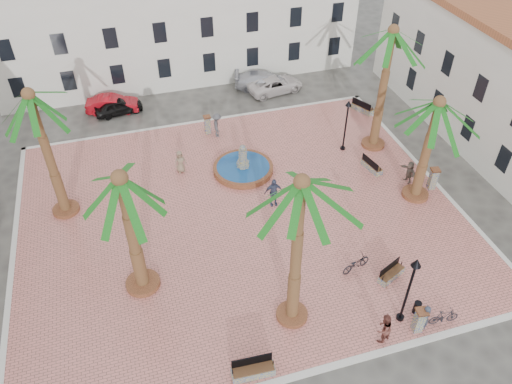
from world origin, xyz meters
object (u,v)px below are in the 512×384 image
palm_sw (123,194)px  bicycle_b (444,317)px  pedestrian_fountain_b (273,192)px  car_black (118,106)px  bollard_e (433,178)px  litter_bin (417,307)px  car_red (113,104)px  cyclist_b (384,328)px  fountain (243,167)px  bollard_n (207,124)px  bench_s (253,371)px  bench_e (372,166)px  bicycle_a (356,263)px  cyclist_a (424,318)px  car_silver (264,81)px  palm_s (301,200)px  bench_ne (362,108)px  palm_ne (391,44)px  palm_e (436,115)px  pedestrian_fountain_a (180,162)px  lamppost_e (347,117)px  bollard_se (419,320)px  pedestrian_east (409,172)px  car_white (275,85)px  palm_nw (33,109)px  bench_se (391,274)px  lamppost_s (411,280)px  pedestrian_north (217,125)px

palm_sw → bicycle_b: size_ratio=4.93×
pedestrian_fountain_b → car_black: (-8.20, 14.00, -0.49)m
bollard_e → litter_bin: 10.25m
car_red → cyclist_b: bearing=-148.1°
fountain → bollard_n: bearing=103.6°
bicycle_b → car_black: 28.02m
bench_s → bench_e: size_ratio=1.09×
palm_sw → bicycle_b: palm_sw is taller
bicycle_a → bicycle_b: (2.58, -4.32, -0.01)m
bicycle_b → car_black: (-13.36, 24.63, 0.02)m
bench_e → cyclist_a: cyclist_a is taller
bench_e → car_red: car_red is taller
palm_sw → litter_bin: (12.73, -5.61, -5.86)m
car_black → car_silver: bearing=-95.9°
car_silver → litter_bin: bearing=-162.2°
palm_s → car_silver: palm_s is taller
bench_ne → palm_s: bearing=118.0°
palm_ne → cyclist_b: size_ratio=5.03×
palm_e → pedestrian_fountain_b: palm_e is taller
pedestrian_fountain_a → car_black: size_ratio=0.43×
bench_ne → lamppost_e: 6.12m
palm_sw → palm_s: size_ratio=0.85×
palm_s → palm_e: 12.47m
fountain → palm_s: 14.03m
fountain → bench_ne: size_ratio=2.08×
bollard_se → palm_sw: bearing=151.9°
bollard_se → bollard_e: bollard_e is taller
bench_s → bench_e: (11.87, 12.08, -0.03)m
bench_e → bicycle_a: bicycle_a is taller
pedestrian_east → car_black: bearing=-136.0°
bench_ne → bollard_se: (-6.47, -19.19, 0.48)m
bollard_n → car_silver: bearing=42.7°
car_white → pedestrian_fountain_a: bearing=123.3°
bicycle_a → bicycle_b: bicycle_a is taller
palm_s → bench_s: 8.15m
palm_nw → bench_se: palm_nw is taller
cyclist_b → car_red: (-10.47, 25.03, -0.36)m
bicycle_a → car_silver: size_ratio=0.36×
lamppost_s → bollard_se: size_ratio=2.90×
palm_sw → bench_ne: 23.34m
lamppost_s → pedestrian_north: size_ratio=2.30×
car_red → bollard_e: bearing=-120.8°
palm_s → car_black: bearing=106.3°
palm_ne → cyclist_a: 16.88m
bollard_n → pedestrian_north: (0.60, -0.60, 0.19)m
palm_ne → bollard_e: (1.35, -5.46, -6.78)m
bicycle_b → fountain: bearing=28.3°
fountain → bench_s: fountain is taller
cyclist_a → pedestrian_fountain_b: size_ratio=0.88×
palm_sw → pedestrian_east: palm_sw is taller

